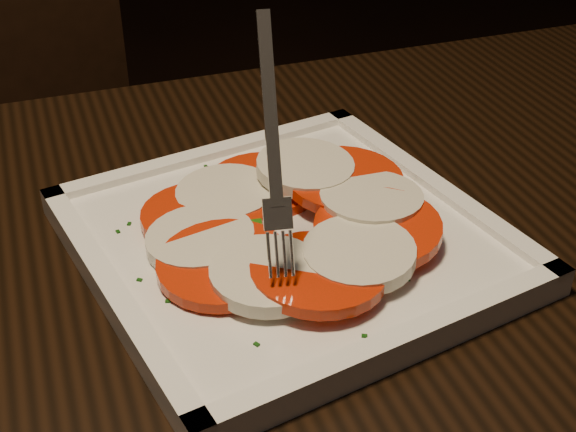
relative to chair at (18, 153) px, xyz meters
name	(u,v)px	position (x,y,z in m)	size (l,w,h in m)	color
chair	(18,153)	(0.00, 0.00, 0.00)	(0.54, 0.54, 0.93)	black
plate	(288,243)	(0.24, -0.61, 0.22)	(0.27, 0.27, 0.01)	white
caprese_salad	(288,221)	(0.24, -0.61, 0.24)	(0.23, 0.23, 0.03)	red
fork	(270,139)	(0.22, -0.64, 0.33)	(0.03, 0.07, 0.14)	white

